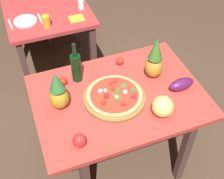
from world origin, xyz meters
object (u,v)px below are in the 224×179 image
pizza_board (114,98)px  eggplant (181,84)px  tomato_at_corner (120,61)px  wine_bottle (76,67)px  display_table (119,104)px  drinking_glass_water (81,4)px  pineapple_right (155,60)px  tomato_by_bottle (63,81)px  fork_utensil (11,24)px  dining_chair (32,8)px  knife_utensil (40,19)px  bell_pepper (79,141)px  drinking_glass_juice (46,21)px  background_table (49,23)px  pizza (114,95)px  dinner_plate (25,21)px  napkin_folded (77,18)px  pineapple_left (58,92)px  melon (163,106)px

pizza_board → eggplant: 0.51m
tomato_at_corner → wine_bottle: bearing=-172.6°
display_table → drinking_glass_water: (0.09, 1.26, 0.14)m
pineapple_right → tomato_by_bottle: pineapple_right is taller
pizza_board → wine_bottle: 0.37m
pineapple_right → fork_utensil: bearing=130.6°
dining_chair → knife_utensil: bearing=111.0°
bell_pepper → tomato_at_corner: bearing=50.2°
pizza_board → drinking_glass_juice: size_ratio=4.03×
background_table → pizza_board: (0.20, -1.34, 0.14)m
dining_chair → pizza: size_ratio=2.14×
background_table → eggplant: size_ratio=4.20×
eggplant → tomato_by_bottle: size_ratio=3.21×
background_table → pizza: size_ratio=2.11×
dinner_plate → napkin_folded: 0.49m
drinking_glass_water → eggplant: bearing=-74.9°
dining_chair → napkin_folded: (0.34, -0.86, 0.30)m
drinking_glass_juice → knife_utensil: drinking_glass_juice is taller
pineapple_left → drinking_glass_juice: (0.12, 1.01, -0.09)m
tomato_by_bottle → knife_utensil: size_ratio=0.35×
bell_pepper → melon: bearing=4.2°
pizza → bell_pepper: 0.45m
pineapple_right → drinking_glass_juice: 1.15m
background_table → eggplant: eggplant is taller
background_table → napkin_folded: napkin_folded is taller
pineapple_right → napkin_folded: size_ratio=2.54×
wine_bottle → knife_utensil: size_ratio=1.87×
fork_utensil → knife_utensil: (0.28, 0.00, 0.00)m
bell_pepper → drinking_glass_juice: (0.08, 1.37, 0.01)m
tomato_by_bottle → drinking_glass_water: size_ratio=0.64×
tomato_by_bottle → drinking_glass_water: drinking_glass_water is taller
display_table → background_table: 1.34m
dinner_plate → pizza_board: bearing=-70.3°
dining_chair → knife_utensil: size_ratio=4.72×
pizza → knife_utensil: bearing=103.7°
napkin_folded → tomato_at_corner: bearing=-79.2°
pizza → dinner_plate: bearing=109.7°
napkin_folded → wine_bottle: bearing=-105.5°
background_table → eggplant: (0.70, -1.42, 0.17)m
eggplant → dinner_plate: bearing=125.7°
background_table → pineapple_left: size_ratio=2.64×
melon → pizza: bearing=136.4°
drinking_glass_water → tomato_by_bottle: bearing=-113.8°
pizza_board → pineapple_right: size_ratio=1.26×
pineapple_left → napkin_folded: pineapple_left is taller
wine_bottle → tomato_by_bottle: 0.15m
pineapple_left → background_table: bearing=82.1°
background_table → bell_pepper: bearing=-94.9°
dining_chair → knife_utensil: (0.00, -0.74, 0.30)m
wine_bottle → dining_chair: bearing=93.7°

